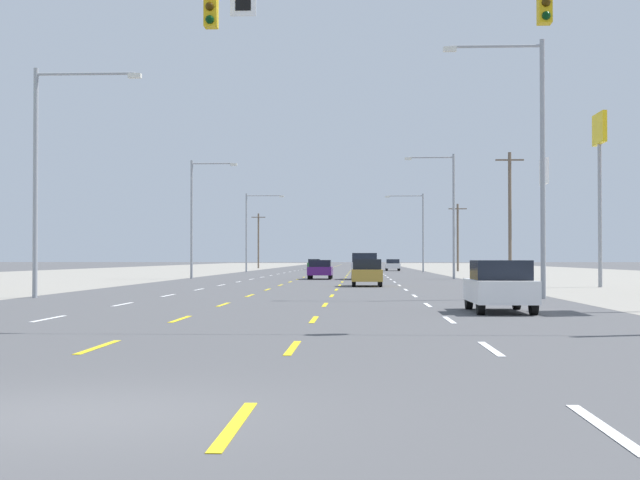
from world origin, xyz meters
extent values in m
plane|color=#4C4C4F|center=(0.00, 66.00, 0.00)|extent=(572.00, 572.00, 0.00)
cube|color=gray|center=(-24.75, 66.00, 0.00)|extent=(28.00, 440.00, 0.01)
cube|color=gray|center=(24.75, 66.00, 0.00)|extent=(28.00, 440.00, 0.01)
cube|color=white|center=(-5.25, 14.50, 0.01)|extent=(0.14, 2.60, 0.01)
cube|color=white|center=(-5.25, 22.00, 0.01)|extent=(0.14, 2.60, 0.01)
cube|color=white|center=(-5.25, 29.50, 0.01)|extent=(0.14, 2.60, 0.01)
cube|color=white|center=(-5.25, 37.00, 0.01)|extent=(0.14, 2.60, 0.01)
cube|color=white|center=(-5.25, 44.50, 0.01)|extent=(0.14, 2.60, 0.01)
cube|color=white|center=(-5.25, 52.00, 0.01)|extent=(0.14, 2.60, 0.01)
cube|color=white|center=(-5.25, 59.50, 0.01)|extent=(0.14, 2.60, 0.01)
cube|color=white|center=(-5.25, 67.00, 0.01)|extent=(0.14, 2.60, 0.01)
cube|color=white|center=(-5.25, 74.50, 0.01)|extent=(0.14, 2.60, 0.01)
cube|color=white|center=(-5.25, 82.00, 0.01)|extent=(0.14, 2.60, 0.01)
cube|color=white|center=(-5.25, 89.50, 0.01)|extent=(0.14, 2.60, 0.01)
cube|color=white|center=(-5.25, 97.00, 0.01)|extent=(0.14, 2.60, 0.01)
cube|color=white|center=(-5.25, 104.50, 0.01)|extent=(0.14, 2.60, 0.01)
cube|color=white|center=(-5.25, 112.00, 0.01)|extent=(0.14, 2.60, 0.01)
cube|color=white|center=(-5.25, 119.50, 0.01)|extent=(0.14, 2.60, 0.01)
cube|color=white|center=(-5.25, 127.00, 0.01)|extent=(0.14, 2.60, 0.01)
cube|color=white|center=(-5.25, 134.50, 0.01)|extent=(0.14, 2.60, 0.01)
cube|color=white|center=(-5.25, 142.00, 0.01)|extent=(0.14, 2.60, 0.01)
cube|color=white|center=(-5.25, 149.50, 0.01)|extent=(0.14, 2.60, 0.01)
cube|color=white|center=(-5.25, 157.00, 0.01)|extent=(0.14, 2.60, 0.01)
cube|color=white|center=(-5.25, 164.50, 0.01)|extent=(0.14, 2.60, 0.01)
cube|color=white|center=(-5.25, 172.00, 0.01)|extent=(0.14, 2.60, 0.01)
cube|color=white|center=(-5.25, 179.50, 0.01)|extent=(0.14, 2.60, 0.01)
cube|color=white|center=(-5.25, 187.00, 0.01)|extent=(0.14, 2.60, 0.01)
cube|color=white|center=(-5.25, 194.50, 0.01)|extent=(0.14, 2.60, 0.01)
cube|color=white|center=(-5.25, 202.00, 0.01)|extent=(0.14, 2.60, 0.01)
cube|color=white|center=(-5.25, 209.50, 0.01)|extent=(0.14, 2.60, 0.01)
cube|color=white|center=(-5.25, 217.00, 0.01)|extent=(0.14, 2.60, 0.01)
cube|color=yellow|center=(-1.75, 7.00, 0.01)|extent=(0.14, 2.60, 0.01)
cube|color=yellow|center=(-1.75, 14.50, 0.01)|extent=(0.14, 2.60, 0.01)
cube|color=yellow|center=(-1.75, 22.00, 0.01)|extent=(0.14, 2.60, 0.01)
cube|color=yellow|center=(-1.75, 29.50, 0.01)|extent=(0.14, 2.60, 0.01)
cube|color=yellow|center=(-1.75, 37.00, 0.01)|extent=(0.14, 2.60, 0.01)
cube|color=yellow|center=(-1.75, 44.50, 0.01)|extent=(0.14, 2.60, 0.01)
cube|color=yellow|center=(-1.75, 52.00, 0.01)|extent=(0.14, 2.60, 0.01)
cube|color=yellow|center=(-1.75, 59.50, 0.01)|extent=(0.14, 2.60, 0.01)
cube|color=yellow|center=(-1.75, 67.00, 0.01)|extent=(0.14, 2.60, 0.01)
cube|color=yellow|center=(-1.75, 74.50, 0.01)|extent=(0.14, 2.60, 0.01)
cube|color=yellow|center=(-1.75, 82.00, 0.01)|extent=(0.14, 2.60, 0.01)
cube|color=yellow|center=(-1.75, 89.50, 0.01)|extent=(0.14, 2.60, 0.01)
cube|color=yellow|center=(-1.75, 97.00, 0.01)|extent=(0.14, 2.60, 0.01)
cube|color=yellow|center=(-1.75, 104.50, 0.01)|extent=(0.14, 2.60, 0.01)
cube|color=yellow|center=(-1.75, 112.00, 0.01)|extent=(0.14, 2.60, 0.01)
cube|color=yellow|center=(-1.75, 119.50, 0.01)|extent=(0.14, 2.60, 0.01)
cube|color=yellow|center=(-1.75, 127.00, 0.01)|extent=(0.14, 2.60, 0.01)
cube|color=yellow|center=(-1.75, 134.50, 0.01)|extent=(0.14, 2.60, 0.01)
cube|color=yellow|center=(-1.75, 142.00, 0.01)|extent=(0.14, 2.60, 0.01)
cube|color=yellow|center=(-1.75, 149.50, 0.01)|extent=(0.14, 2.60, 0.01)
cube|color=yellow|center=(-1.75, 157.00, 0.01)|extent=(0.14, 2.60, 0.01)
cube|color=yellow|center=(-1.75, 164.50, 0.01)|extent=(0.14, 2.60, 0.01)
cube|color=yellow|center=(-1.75, 172.00, 0.01)|extent=(0.14, 2.60, 0.01)
cube|color=yellow|center=(-1.75, 179.50, 0.01)|extent=(0.14, 2.60, 0.01)
cube|color=yellow|center=(-1.75, 187.00, 0.01)|extent=(0.14, 2.60, 0.01)
cube|color=yellow|center=(-1.75, 194.50, 0.01)|extent=(0.14, 2.60, 0.01)
cube|color=yellow|center=(-1.75, 202.00, 0.01)|extent=(0.14, 2.60, 0.01)
cube|color=yellow|center=(-1.75, 209.50, 0.01)|extent=(0.14, 2.60, 0.01)
cube|color=yellow|center=(-1.75, 217.00, 0.01)|extent=(0.14, 2.60, 0.01)
cube|color=yellow|center=(1.75, -0.50, 0.01)|extent=(0.14, 2.60, 0.01)
cube|color=yellow|center=(1.75, 7.00, 0.01)|extent=(0.14, 2.60, 0.01)
cube|color=yellow|center=(1.75, 14.50, 0.01)|extent=(0.14, 2.60, 0.01)
cube|color=yellow|center=(1.75, 22.00, 0.01)|extent=(0.14, 2.60, 0.01)
cube|color=yellow|center=(1.75, 29.50, 0.01)|extent=(0.14, 2.60, 0.01)
cube|color=yellow|center=(1.75, 37.00, 0.01)|extent=(0.14, 2.60, 0.01)
cube|color=yellow|center=(1.75, 44.50, 0.01)|extent=(0.14, 2.60, 0.01)
cube|color=yellow|center=(1.75, 52.00, 0.01)|extent=(0.14, 2.60, 0.01)
cube|color=yellow|center=(1.75, 59.50, 0.01)|extent=(0.14, 2.60, 0.01)
cube|color=yellow|center=(1.75, 67.00, 0.01)|extent=(0.14, 2.60, 0.01)
cube|color=yellow|center=(1.75, 74.50, 0.01)|extent=(0.14, 2.60, 0.01)
cube|color=yellow|center=(1.75, 82.00, 0.01)|extent=(0.14, 2.60, 0.01)
cube|color=yellow|center=(1.75, 89.50, 0.01)|extent=(0.14, 2.60, 0.01)
cube|color=yellow|center=(1.75, 97.00, 0.01)|extent=(0.14, 2.60, 0.01)
cube|color=yellow|center=(1.75, 104.50, 0.01)|extent=(0.14, 2.60, 0.01)
cube|color=yellow|center=(1.75, 112.00, 0.01)|extent=(0.14, 2.60, 0.01)
cube|color=yellow|center=(1.75, 119.50, 0.01)|extent=(0.14, 2.60, 0.01)
cube|color=yellow|center=(1.75, 127.00, 0.01)|extent=(0.14, 2.60, 0.01)
cube|color=yellow|center=(1.75, 134.50, 0.01)|extent=(0.14, 2.60, 0.01)
cube|color=yellow|center=(1.75, 142.00, 0.01)|extent=(0.14, 2.60, 0.01)
cube|color=yellow|center=(1.75, 149.50, 0.01)|extent=(0.14, 2.60, 0.01)
cube|color=yellow|center=(1.75, 157.00, 0.01)|extent=(0.14, 2.60, 0.01)
cube|color=yellow|center=(1.75, 164.50, 0.01)|extent=(0.14, 2.60, 0.01)
cube|color=yellow|center=(1.75, 172.00, 0.01)|extent=(0.14, 2.60, 0.01)
cube|color=yellow|center=(1.75, 179.50, 0.01)|extent=(0.14, 2.60, 0.01)
cube|color=yellow|center=(1.75, 187.00, 0.01)|extent=(0.14, 2.60, 0.01)
cube|color=yellow|center=(1.75, 194.50, 0.01)|extent=(0.14, 2.60, 0.01)
cube|color=yellow|center=(1.75, 202.00, 0.01)|extent=(0.14, 2.60, 0.01)
cube|color=yellow|center=(1.75, 209.50, 0.01)|extent=(0.14, 2.60, 0.01)
cube|color=yellow|center=(1.75, 217.00, 0.01)|extent=(0.14, 2.60, 0.01)
cube|color=white|center=(5.25, -0.50, 0.01)|extent=(0.14, 2.60, 0.01)
cube|color=white|center=(5.25, 7.00, 0.01)|extent=(0.14, 2.60, 0.01)
cube|color=white|center=(5.25, 14.50, 0.01)|extent=(0.14, 2.60, 0.01)
cube|color=white|center=(5.25, 22.00, 0.01)|extent=(0.14, 2.60, 0.01)
cube|color=white|center=(5.25, 29.50, 0.01)|extent=(0.14, 2.60, 0.01)
cube|color=white|center=(5.25, 37.00, 0.01)|extent=(0.14, 2.60, 0.01)
cube|color=white|center=(5.25, 44.50, 0.01)|extent=(0.14, 2.60, 0.01)
cube|color=white|center=(5.25, 52.00, 0.01)|extent=(0.14, 2.60, 0.01)
cube|color=white|center=(5.25, 59.50, 0.01)|extent=(0.14, 2.60, 0.01)
cube|color=white|center=(5.25, 67.00, 0.01)|extent=(0.14, 2.60, 0.01)
cube|color=white|center=(5.25, 74.50, 0.01)|extent=(0.14, 2.60, 0.01)
cube|color=white|center=(5.25, 82.00, 0.01)|extent=(0.14, 2.60, 0.01)
cube|color=white|center=(5.25, 89.50, 0.01)|extent=(0.14, 2.60, 0.01)
cube|color=white|center=(5.25, 97.00, 0.01)|extent=(0.14, 2.60, 0.01)
cube|color=white|center=(5.25, 104.50, 0.01)|extent=(0.14, 2.60, 0.01)
cube|color=white|center=(5.25, 112.00, 0.01)|extent=(0.14, 2.60, 0.01)
cube|color=white|center=(5.25, 119.50, 0.01)|extent=(0.14, 2.60, 0.01)
cube|color=white|center=(5.25, 127.00, 0.01)|extent=(0.14, 2.60, 0.01)
cube|color=white|center=(5.25, 134.50, 0.01)|extent=(0.14, 2.60, 0.01)
cube|color=white|center=(5.25, 142.00, 0.01)|extent=(0.14, 2.60, 0.01)
cube|color=white|center=(5.25, 149.50, 0.01)|extent=(0.14, 2.60, 0.01)
cube|color=white|center=(5.25, 157.00, 0.01)|extent=(0.14, 2.60, 0.01)
cube|color=white|center=(5.25, 164.50, 0.01)|extent=(0.14, 2.60, 0.01)
cube|color=white|center=(5.25, 172.00, 0.01)|extent=(0.14, 2.60, 0.01)
cube|color=white|center=(5.25, 179.50, 0.01)|extent=(0.14, 2.60, 0.01)
cube|color=white|center=(5.25, 187.00, 0.01)|extent=(0.14, 2.60, 0.01)
cube|color=white|center=(5.25, 194.50, 0.01)|extent=(0.14, 2.60, 0.01)
cube|color=white|center=(5.25, 202.00, 0.01)|extent=(0.14, 2.60, 0.01)
cube|color=white|center=(5.25, 209.50, 0.01)|extent=(0.14, 2.60, 0.01)
cube|color=white|center=(5.25, 217.00, 0.01)|extent=(0.14, 2.60, 0.01)
cube|color=white|center=(0.26, 11.59, 7.48)|extent=(0.60, 0.04, 0.60)
cube|color=black|center=(0.26, 11.56, 7.48)|extent=(0.36, 0.01, 0.36)
cube|color=gold|center=(-0.47, 11.55, 7.37)|extent=(0.30, 0.34, 0.92)
sphere|color=#352202|center=(-0.47, 11.36, 7.35)|extent=(0.20, 0.20, 0.20)
sphere|color=black|center=(-0.47, 11.36, 7.05)|extent=(0.20, 0.20, 0.20)
cube|color=gold|center=(7.13, 11.55, 7.37)|extent=(0.30, 0.34, 0.92)
sphere|color=#352202|center=(7.13, 11.36, 7.35)|extent=(0.20, 0.20, 0.20)
sphere|color=black|center=(7.13, 11.36, 7.05)|extent=(0.20, 0.20, 0.20)
cube|color=white|center=(7.08, 18.10, 0.63)|extent=(1.72, 3.90, 0.66)
cube|color=black|center=(7.08, 17.85, 1.25)|extent=(1.58, 1.90, 0.58)
cylinder|color=black|center=(6.34, 19.50, 0.30)|extent=(0.20, 0.60, 0.60)
cylinder|color=black|center=(7.82, 19.50, 0.30)|extent=(0.20, 0.60, 0.60)
cylinder|color=black|center=(6.34, 16.70, 0.30)|extent=(0.20, 0.60, 0.60)
cylinder|color=black|center=(7.82, 16.70, 0.30)|extent=(0.20, 0.60, 0.60)
cube|color=#B28C33|center=(3.34, 42.86, 0.63)|extent=(1.72, 3.90, 0.66)
cube|color=black|center=(3.34, 42.61, 1.25)|extent=(1.58, 1.90, 0.58)
cylinder|color=black|center=(2.60, 44.26, 0.30)|extent=(0.20, 0.60, 0.60)
cylinder|color=black|center=(4.08, 44.26, 0.30)|extent=(0.20, 0.60, 0.60)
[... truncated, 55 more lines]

